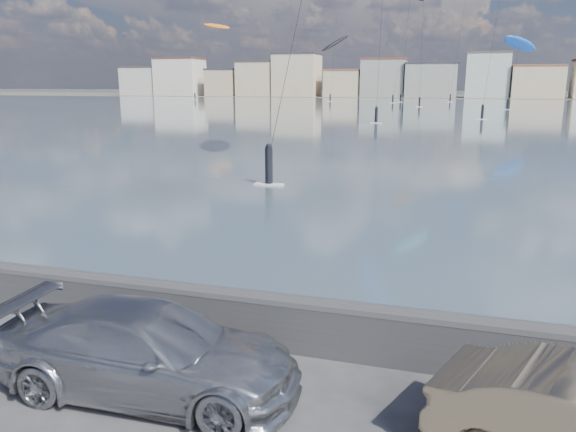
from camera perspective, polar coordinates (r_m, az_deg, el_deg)
The scene contains 9 objects.
ground at distance 8.96m, azimuth -14.56°, elevation -19.28°, with size 700.00×700.00×0.00m, color #333335.
bay_water at distance 98.04m, azimuth 14.80°, elevation 10.19°, with size 500.00×177.00×0.00m, color #415460.
far_shore_strip at distance 206.44m, azimuth 16.20°, elevation 11.58°, with size 500.00×60.00×0.00m, color #4C473D.
seawall at distance 10.80m, azimuth -7.21°, elevation -9.57°, with size 400.00×0.36×1.08m.
far_buildings at distance 192.36m, azimuth 16.62°, elevation 13.25°, with size 240.79×13.26×14.60m.
car_silver at distance 9.26m, azimuth -13.98°, elevation -13.13°, with size 1.96×4.83×1.40m, color #A8A9AE.
kitesurfer_0 at distance 121.57m, azimuth 22.48°, elevation 15.81°, with size 8.57×16.59×14.21m.
kitesurfer_2 at distance 155.68m, azimuth 4.80°, elevation 17.02°, with size 7.92×13.95×17.66m.
kitesurfer_5 at distance 174.11m, azimuth -7.29°, elevation 18.48°, with size 8.41×13.85×22.28m.
Camera 1 is at (4.16, -6.34, 4.78)m, focal length 35.00 mm.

